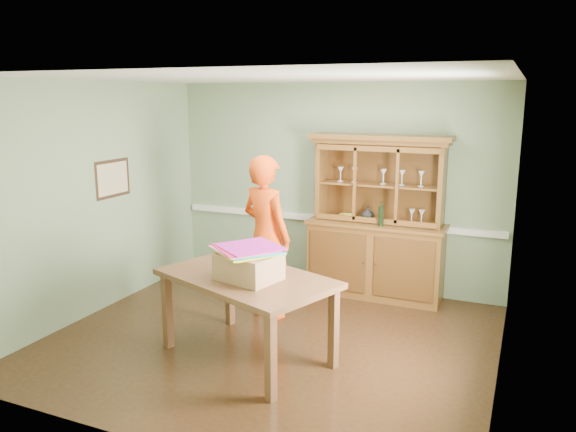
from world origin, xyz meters
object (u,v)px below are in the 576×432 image
at_px(china_hutch, 376,241).
at_px(cardboard_box, 249,266).
at_px(dining_table, 247,285).
at_px(person, 266,237).

xyz_separation_m(china_hutch, cardboard_box, (-0.63, -2.30, 0.24)).
bearing_deg(cardboard_box, dining_table, 128.91).
relative_size(dining_table, cardboard_box, 3.57).
bearing_deg(person, china_hutch, -111.63).
distance_m(dining_table, person, 1.14).
xyz_separation_m(china_hutch, dining_table, (-0.70, -2.21, 0.01)).
xyz_separation_m(dining_table, person, (-0.31, 1.08, 0.20)).
bearing_deg(person, dining_table, 125.93).
distance_m(china_hutch, dining_table, 2.32).
bearing_deg(cardboard_box, china_hutch, 74.74).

